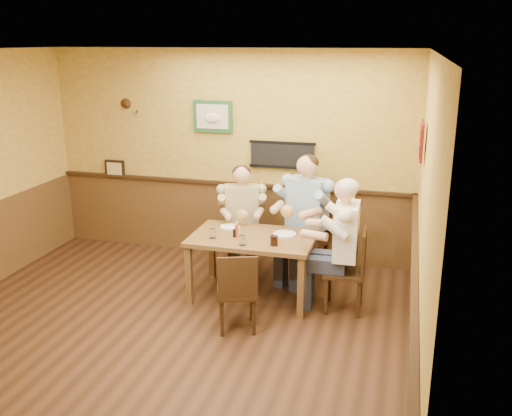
{
  "coord_description": "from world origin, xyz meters",
  "views": [
    {
      "loc": [
        2.34,
        -4.71,
        2.9
      ],
      "look_at": [
        0.75,
        1.15,
        1.1
      ],
      "focal_mm": 40.0,
      "sensor_mm": 36.0,
      "label": 1
    }
  ],
  "objects_px": {
    "chair_near_side": "(237,290)",
    "water_glass_mid": "(243,240)",
    "chair_back_left": "(242,238)",
    "chair_back_right": "(306,240)",
    "diner_blue_polo": "(307,224)",
    "diner_white_elder": "(345,253)",
    "dining_table": "(253,243)",
    "diner_tan_shirt": "(242,224)",
    "water_glass_left": "(213,233)",
    "salt_shaker": "(239,230)",
    "chair_right_end": "(345,270)",
    "pepper_shaker": "(235,233)",
    "hot_sauce_bottle": "(237,230)",
    "cola_tumbler": "(274,241)"
  },
  "relations": [
    {
      "from": "water_glass_mid",
      "to": "diner_blue_polo",
      "type": "bearing_deg",
      "value": 63.3
    },
    {
      "from": "chair_back_left",
      "to": "diner_white_elder",
      "type": "height_order",
      "value": "diner_white_elder"
    },
    {
      "from": "diner_tan_shirt",
      "to": "salt_shaker",
      "type": "distance_m",
      "value": 0.75
    },
    {
      "from": "dining_table",
      "to": "diner_tan_shirt",
      "type": "bearing_deg",
      "value": 115.51
    },
    {
      "from": "chair_near_side",
      "to": "diner_white_elder",
      "type": "distance_m",
      "value": 1.27
    },
    {
      "from": "chair_back_left",
      "to": "pepper_shaker",
      "type": "height_order",
      "value": "chair_back_left"
    },
    {
      "from": "diner_tan_shirt",
      "to": "diner_blue_polo",
      "type": "distance_m",
      "value": 0.85
    },
    {
      "from": "hot_sauce_bottle",
      "to": "chair_back_right",
      "type": "bearing_deg",
      "value": 50.3
    },
    {
      "from": "dining_table",
      "to": "diner_white_elder",
      "type": "xyz_separation_m",
      "value": [
        1.06,
        -0.06,
        0.01
      ]
    },
    {
      "from": "dining_table",
      "to": "salt_shaker",
      "type": "height_order",
      "value": "salt_shaker"
    },
    {
      "from": "dining_table",
      "to": "diner_tan_shirt",
      "type": "height_order",
      "value": "diner_tan_shirt"
    },
    {
      "from": "dining_table",
      "to": "diner_tan_shirt",
      "type": "xyz_separation_m",
      "value": [
        -0.35,
        0.74,
        -0.03
      ]
    },
    {
      "from": "chair_near_side",
      "to": "water_glass_mid",
      "type": "height_order",
      "value": "chair_near_side"
    },
    {
      "from": "chair_near_side",
      "to": "pepper_shaker",
      "type": "relative_size",
      "value": 9.37
    },
    {
      "from": "pepper_shaker",
      "to": "diner_white_elder",
      "type": "bearing_deg",
      "value": 1.55
    },
    {
      "from": "chair_right_end",
      "to": "diner_white_elder",
      "type": "xyz_separation_m",
      "value": [
        -0.0,
        0.0,
        0.2
      ]
    },
    {
      "from": "dining_table",
      "to": "pepper_shaker",
      "type": "relative_size",
      "value": 15.22
    },
    {
      "from": "water_glass_left",
      "to": "salt_shaker",
      "type": "relative_size",
      "value": 1.23
    },
    {
      "from": "chair_back_right",
      "to": "diner_tan_shirt",
      "type": "distance_m",
      "value": 0.86
    },
    {
      "from": "pepper_shaker",
      "to": "hot_sauce_bottle",
      "type": "bearing_deg",
      "value": 25.09
    },
    {
      "from": "chair_back_right",
      "to": "salt_shaker",
      "type": "relative_size",
      "value": 11.09
    },
    {
      "from": "chair_back_right",
      "to": "water_glass_mid",
      "type": "height_order",
      "value": "chair_back_right"
    },
    {
      "from": "dining_table",
      "to": "hot_sauce_bottle",
      "type": "xyz_separation_m",
      "value": [
        -0.17,
        -0.08,
        0.17
      ]
    },
    {
      "from": "diner_blue_polo",
      "to": "hot_sauce_bottle",
      "type": "bearing_deg",
      "value": -110.95
    },
    {
      "from": "diner_tan_shirt",
      "to": "diner_white_elder",
      "type": "xyz_separation_m",
      "value": [
        1.41,
        -0.8,
        0.05
      ]
    },
    {
      "from": "chair_right_end",
      "to": "pepper_shaker",
      "type": "distance_m",
      "value": 1.29
    },
    {
      "from": "chair_back_right",
      "to": "diner_blue_polo",
      "type": "distance_m",
      "value": 0.21
    },
    {
      "from": "diner_tan_shirt",
      "to": "cola_tumbler",
      "type": "xyz_separation_m",
      "value": [
        0.66,
        -0.98,
        0.18
      ]
    },
    {
      "from": "chair_back_left",
      "to": "chair_back_right",
      "type": "distance_m",
      "value": 0.85
    },
    {
      "from": "chair_back_right",
      "to": "cola_tumbler",
      "type": "distance_m",
      "value": 1.02
    },
    {
      "from": "chair_right_end",
      "to": "pepper_shaker",
      "type": "height_order",
      "value": "chair_right_end"
    },
    {
      "from": "diner_tan_shirt",
      "to": "chair_back_left",
      "type": "bearing_deg",
      "value": 0.0
    },
    {
      "from": "salt_shaker",
      "to": "chair_back_left",
      "type": "bearing_deg",
      "value": 103.95
    },
    {
      "from": "chair_near_side",
      "to": "chair_right_end",
      "type": "bearing_deg",
      "value": -164.43
    },
    {
      "from": "chair_back_right",
      "to": "dining_table",
      "type": "bearing_deg",
      "value": -105.73
    },
    {
      "from": "chair_back_left",
      "to": "diner_blue_polo",
      "type": "bearing_deg",
      "value": -20.0
    },
    {
      "from": "dining_table",
      "to": "chair_right_end",
      "type": "distance_m",
      "value": 1.08
    },
    {
      "from": "chair_near_side",
      "to": "chair_back_right",
      "type": "bearing_deg",
      "value": -126.67
    },
    {
      "from": "diner_tan_shirt",
      "to": "cola_tumbler",
      "type": "relative_size",
      "value": 11.52
    },
    {
      "from": "diner_blue_polo",
      "to": "salt_shaker",
      "type": "relative_size",
      "value": 15.85
    },
    {
      "from": "diner_white_elder",
      "to": "dining_table",
      "type": "bearing_deg",
      "value": -94.66
    },
    {
      "from": "dining_table",
      "to": "chair_right_end",
      "type": "xyz_separation_m",
      "value": [
        1.06,
        -0.06,
        -0.19
      ]
    },
    {
      "from": "diner_tan_shirt",
      "to": "pepper_shaker",
      "type": "xyz_separation_m",
      "value": [
        0.16,
        -0.83,
        0.17
      ]
    },
    {
      "from": "cola_tumbler",
      "to": "chair_back_left",
      "type": "bearing_deg",
      "value": 123.86
    },
    {
      "from": "chair_near_side",
      "to": "salt_shaker",
      "type": "distance_m",
      "value": 0.92
    },
    {
      "from": "diner_tan_shirt",
      "to": "hot_sauce_bottle",
      "type": "distance_m",
      "value": 0.87
    },
    {
      "from": "chair_near_side",
      "to": "salt_shaker",
      "type": "xyz_separation_m",
      "value": [
        -0.22,
        0.81,
        0.36
      ]
    },
    {
      "from": "diner_tan_shirt",
      "to": "water_glass_mid",
      "type": "bearing_deg",
      "value": -91.31
    },
    {
      "from": "chair_back_right",
      "to": "diner_blue_polo",
      "type": "xyz_separation_m",
      "value": [
        0.0,
        0.0,
        0.21
      ]
    },
    {
      "from": "chair_near_side",
      "to": "hot_sauce_bottle",
      "type": "xyz_separation_m",
      "value": [
        -0.22,
        0.7,
        0.4
      ]
    }
  ]
}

